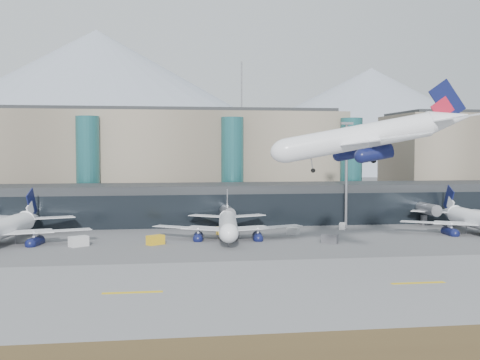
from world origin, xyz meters
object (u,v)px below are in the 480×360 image
lightmast_mid (346,168)px  jet_parked_right (472,214)px  veh_c (330,239)px  hero_jet (378,128)px  jet_parked_left (9,221)px  veh_g (293,231)px  veh_b (220,231)px  veh_h (155,240)px  veh_a (79,241)px  jet_parked_mid (228,219)px  veh_d (342,226)px

lightmast_mid → jet_parked_right: bearing=-32.3°
lightmast_mid → veh_c: size_ratio=8.07×
hero_jet → jet_parked_left: size_ratio=0.96×
jet_parked_right → veh_g: bearing=90.0°
veh_b → veh_h: veh_h is taller
veh_h → hero_jet: bearing=-72.2°
veh_a → jet_parked_left: bearing=119.4°
jet_parked_mid → veh_g: size_ratio=12.47×
jet_parked_right → veh_c: jet_parked_right is taller
jet_parked_left → veh_g: 60.17m
veh_a → veh_b: size_ratio=1.33×
hero_jet → jet_parked_mid: bearing=122.0°
veh_b → veh_d: (29.70, 3.89, -0.02)m
lightmast_mid → hero_jet: (-11.48, -50.87, 7.91)m
veh_g → lightmast_mid: bearing=76.2°
veh_b → veh_a: bearing=119.2°
veh_a → veh_h: veh_a is taller
lightmast_mid → hero_jet: bearing=-102.7°
veh_g → veh_h: (-30.38, -9.94, 0.16)m
jet_parked_right → veh_c: 38.25m
veh_g → veh_h: 31.96m
hero_jet → veh_g: hero_jet is taller
jet_parked_left → veh_d: bearing=-72.7°
veh_d → veh_a: bearing=128.3°
jet_parked_right → jet_parked_left: bearing=93.3°
hero_jet → jet_parked_left: bearing=154.0°
jet_parked_mid → veh_g: bearing=-74.2°
hero_jet → jet_parked_right: size_ratio=0.97×
veh_a → veh_b: (29.20, 12.97, -0.23)m
veh_d → veh_h: bearing=133.4°
lightmast_mid → jet_parked_right: (24.65, -15.57, -10.12)m
lightmast_mid → jet_parked_mid: lightmast_mid is taller
veh_c → veh_h: (-34.91, 3.07, 0.06)m
jet_parked_mid → veh_a: jet_parked_mid is taller
jet_parked_left → veh_b: jet_parked_left is taller
veh_b → veh_h: size_ratio=0.78×
veh_d → hero_jet: bearing=-168.6°
veh_c → veh_h: bearing=-154.0°
jet_parked_mid → veh_h: 17.43m
veh_a → veh_d: size_ratio=1.36×
veh_d → jet_parked_mid: bearing=130.7°
jet_parked_right → veh_b: jet_parked_right is taller
lightmast_mid → hero_jet: size_ratio=0.75×
hero_jet → veh_g: 43.72m
hero_jet → lightmast_mid: bearing=79.8°
jet_parked_left → veh_h: 30.77m
lightmast_mid → veh_d: size_ratio=9.79×
hero_jet → jet_parked_right: 53.64m
veh_c → veh_g: bearing=140.2°
veh_g → veh_b: bearing=-153.3°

